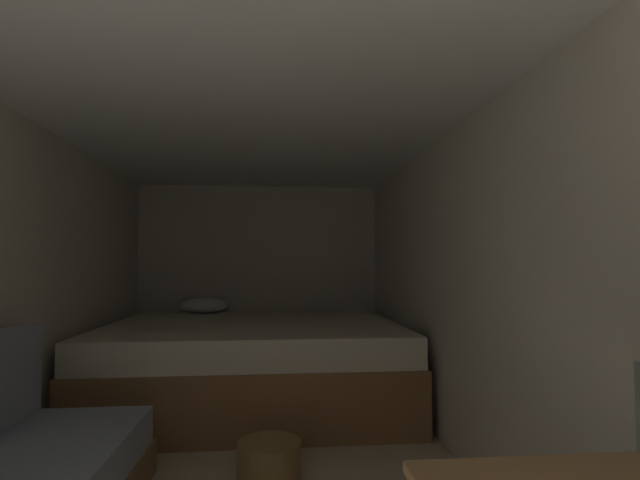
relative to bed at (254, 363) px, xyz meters
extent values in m
cube|color=beige|center=(0.00, 1.06, 0.67)|extent=(2.63, 0.05, 2.02)
cube|color=beige|center=(1.29, -1.54, 0.67)|extent=(0.05, 5.13, 2.02)
cube|color=white|center=(0.00, -1.54, 1.70)|extent=(2.63, 5.13, 0.05)
cube|color=olive|center=(0.00, -0.01, -0.11)|extent=(2.41, 1.97, 0.46)
cube|color=beige|center=(0.00, -0.01, 0.23)|extent=(2.37, 1.93, 0.22)
ellipsoid|color=white|center=(-0.54, 0.78, 0.42)|extent=(0.48, 0.31, 0.15)
cylinder|color=olive|center=(0.14, -1.40, -0.24)|extent=(0.35, 0.35, 0.20)
camera|label=1|loc=(0.17, -4.04, 0.83)|focal=26.32mm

